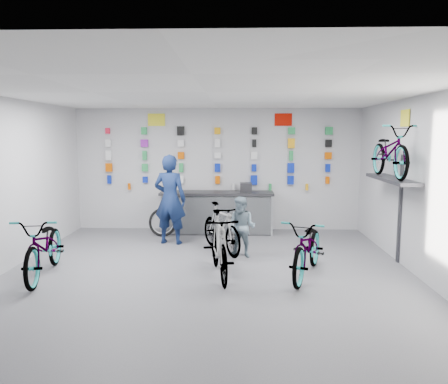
{
  "coord_description": "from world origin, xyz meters",
  "views": [
    {
      "loc": [
        0.5,
        -6.78,
        2.35
      ],
      "look_at": [
        0.24,
        1.4,
        1.28
      ],
      "focal_mm": 35.0,
      "sensor_mm": 36.0,
      "label": 1
    }
  ],
  "objects_px": {
    "counter": "(217,213)",
    "clerk": "(170,199)",
    "customer": "(242,227)",
    "bike_service": "(221,228)",
    "bike_right": "(308,247)",
    "bike_left": "(45,246)",
    "bike_center": "(219,245)"
  },
  "relations": [
    {
      "from": "counter",
      "to": "clerk",
      "type": "height_order",
      "value": "clerk"
    },
    {
      "from": "customer",
      "to": "bike_service",
      "type": "bearing_deg",
      "value": 163.91
    },
    {
      "from": "counter",
      "to": "bike_right",
      "type": "distance_m",
      "value": 3.64
    },
    {
      "from": "counter",
      "to": "bike_left",
      "type": "bearing_deg",
      "value": -128.75
    },
    {
      "from": "counter",
      "to": "bike_left",
      "type": "xyz_separation_m",
      "value": [
        -2.7,
        -3.36,
        0.04
      ]
    },
    {
      "from": "bike_left",
      "to": "customer",
      "type": "xyz_separation_m",
      "value": [
        3.28,
        1.3,
        0.06
      ]
    },
    {
      "from": "bike_service",
      "to": "customer",
      "type": "relative_size",
      "value": 1.4
    },
    {
      "from": "customer",
      "to": "bike_right",
      "type": "bearing_deg",
      "value": -22.97
    },
    {
      "from": "bike_left",
      "to": "bike_right",
      "type": "bearing_deg",
      "value": -7.04
    },
    {
      "from": "bike_center",
      "to": "bike_service",
      "type": "distance_m",
      "value": 1.59
    },
    {
      "from": "bike_center",
      "to": "bike_left",
      "type": "bearing_deg",
      "value": 171.56
    },
    {
      "from": "bike_left",
      "to": "clerk",
      "type": "distance_m",
      "value": 2.93
    },
    {
      "from": "customer",
      "to": "bike_left",
      "type": "bearing_deg",
      "value": -134.57
    },
    {
      "from": "counter",
      "to": "bike_center",
      "type": "distance_m",
      "value": 3.32
    },
    {
      "from": "clerk",
      "to": "customer",
      "type": "bearing_deg",
      "value": 157.84
    },
    {
      "from": "bike_right",
      "to": "bike_center",
      "type": "bearing_deg",
      "value": -156.37
    },
    {
      "from": "bike_center",
      "to": "customer",
      "type": "xyz_separation_m",
      "value": [
        0.39,
        1.25,
        0.04
      ]
    },
    {
      "from": "counter",
      "to": "bike_center",
      "type": "bearing_deg",
      "value": -86.6
    },
    {
      "from": "clerk",
      "to": "customer",
      "type": "height_order",
      "value": "clerk"
    },
    {
      "from": "customer",
      "to": "counter",
      "type": "bearing_deg",
      "value": 129.57
    },
    {
      "from": "bike_center",
      "to": "customer",
      "type": "relative_size",
      "value": 1.54
    },
    {
      "from": "bike_right",
      "to": "clerk",
      "type": "bearing_deg",
      "value": 160.89
    },
    {
      "from": "bike_left",
      "to": "bike_center",
      "type": "xyz_separation_m",
      "value": [
        2.9,
        0.05,
        0.02
      ]
    },
    {
      "from": "bike_service",
      "to": "clerk",
      "type": "xyz_separation_m",
      "value": [
        -1.13,
        0.67,
        0.47
      ]
    },
    {
      "from": "bike_service",
      "to": "customer",
      "type": "height_order",
      "value": "customer"
    },
    {
      "from": "clerk",
      "to": "bike_center",
      "type": "bearing_deg",
      "value": 128.25
    },
    {
      "from": "bike_center",
      "to": "customer",
      "type": "bearing_deg",
      "value": 63.33
    },
    {
      "from": "bike_service",
      "to": "customer",
      "type": "xyz_separation_m",
      "value": [
        0.41,
        -0.34,
        0.09
      ]
    },
    {
      "from": "counter",
      "to": "customer",
      "type": "relative_size",
      "value": 2.3
    },
    {
      "from": "bike_left",
      "to": "bike_service",
      "type": "bearing_deg",
      "value": 20.99
    },
    {
      "from": "counter",
      "to": "bike_service",
      "type": "distance_m",
      "value": 1.73
    },
    {
      "from": "counter",
      "to": "bike_service",
      "type": "bearing_deg",
      "value": -84.35
    }
  ]
}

